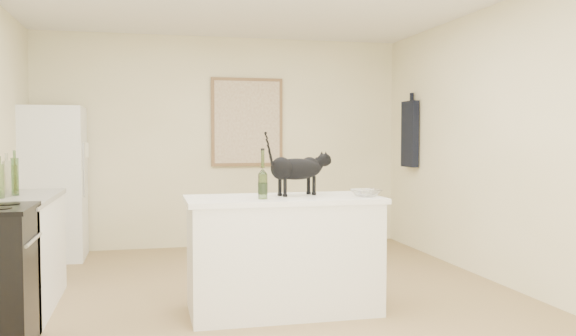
{
  "coord_description": "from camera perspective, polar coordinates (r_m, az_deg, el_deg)",
  "views": [
    {
      "loc": [
        -0.92,
        -4.7,
        1.36
      ],
      "look_at": [
        0.15,
        -0.15,
        1.12
      ],
      "focal_mm": 37.33,
      "sensor_mm": 36.0,
      "label": 1
    }
  ],
  "objects": [
    {
      "name": "floor",
      "position": [
        4.97,
        -2.13,
        -12.93
      ],
      "size": [
        5.5,
        5.5,
        0.0
      ],
      "primitive_type": "plane",
      "color": "#92754D",
      "rests_on": "ground"
    },
    {
      "name": "wall_back",
      "position": [
        7.5,
        -6.2,
        2.46
      ],
      "size": [
        4.5,
        0.0,
        4.5
      ],
      "primitive_type": "plane",
      "rotation": [
        1.57,
        0.0,
        0.0
      ],
      "color": "#F6EABE",
      "rests_on": "ground"
    },
    {
      "name": "wall_front",
      "position": [
        2.15,
        12.05,
        1.29
      ],
      "size": [
        4.5,
        0.0,
        4.5
      ],
      "primitive_type": "plane",
      "rotation": [
        -1.57,
        0.0,
        0.0
      ],
      "color": "#F6EABE",
      "rests_on": "ground"
    },
    {
      "name": "wall_right",
      "position": [
        5.67,
        20.79,
        2.14
      ],
      "size": [
        0.0,
        5.5,
        5.5
      ],
      "primitive_type": "plane",
      "rotation": [
        1.57,
        0.0,
        -1.57
      ],
      "color": "#F6EABE",
      "rests_on": "ground"
    },
    {
      "name": "island_base",
      "position": [
        4.7,
        -0.46,
        -8.46
      ],
      "size": [
        1.44,
        0.67,
        0.86
      ],
      "primitive_type": "cube",
      "color": "white",
      "rests_on": "floor"
    },
    {
      "name": "island_top",
      "position": [
        4.64,
        -0.46,
        -3.0
      ],
      "size": [
        1.5,
        0.7,
        0.04
      ],
      "primitive_type": "cube",
      "color": "white",
      "rests_on": "island_base"
    },
    {
      "name": "left_cabinets",
      "position": [
        5.19,
        -24.7,
        -7.66
      ],
      "size": [
        0.6,
        1.4,
        0.86
      ],
      "primitive_type": "cube",
      "color": "white",
      "rests_on": "floor"
    },
    {
      "name": "left_countertop",
      "position": [
        5.12,
        -24.81,
        -2.71
      ],
      "size": [
        0.62,
        1.44,
        0.04
      ],
      "primitive_type": "cube",
      "color": "gray",
      "rests_on": "left_cabinets"
    },
    {
      "name": "fridge",
      "position": [
        7.14,
        -21.51,
        -1.36
      ],
      "size": [
        0.68,
        0.68,
        1.7
      ],
      "primitive_type": "cube",
      "color": "white",
      "rests_on": "floor"
    },
    {
      "name": "artwork_frame",
      "position": [
        7.52,
        -3.91,
        4.38
      ],
      "size": [
        0.9,
        0.03,
        1.1
      ],
      "primitive_type": "cube",
      "color": "brown",
      "rests_on": "wall_back"
    },
    {
      "name": "artwork_canvas",
      "position": [
        7.5,
        -3.89,
        4.38
      ],
      "size": [
        0.82,
        0.0,
        1.02
      ],
      "primitive_type": "cube",
      "color": "beige",
      "rests_on": "wall_back"
    },
    {
      "name": "hanging_garment",
      "position": [
        7.43,
        11.53,
        3.19
      ],
      "size": [
        0.08,
        0.34,
        0.8
      ],
      "primitive_type": "cube",
      "color": "black",
      "rests_on": "wall_right"
    },
    {
      "name": "black_cat",
      "position": [
        4.72,
        0.78,
        -0.37
      ],
      "size": [
        0.56,
        0.31,
        0.37
      ],
      "primitive_type": null,
      "rotation": [
        0.0,
        0.0,
        0.3
      ],
      "color": "black",
      "rests_on": "island_top"
    },
    {
      "name": "wine_bottle",
      "position": [
        4.46,
        -2.42,
        -0.85
      ],
      "size": [
        0.08,
        0.08,
        0.33
      ],
      "primitive_type": "cylinder",
      "rotation": [
        0.0,
        0.0,
        0.23
      ],
      "color": "#345823",
      "rests_on": "island_top"
    },
    {
      "name": "glass_bowl",
      "position": [
        4.69,
        7.43,
        -2.37
      ],
      "size": [
        0.26,
        0.26,
        0.06
      ],
      "primitive_type": "imported",
      "rotation": [
        0.0,
        0.0,
        0.14
      ],
      "color": "white",
      "rests_on": "island_top"
    },
    {
      "name": "fridge_paper",
      "position": [
        7.19,
        -18.72,
        1.62
      ],
      "size": [
        0.05,
        0.12,
        0.17
      ],
      "primitive_type": "cube",
      "rotation": [
        0.0,
        0.0,
        -0.39
      ],
      "color": "white",
      "rests_on": "fridge"
    },
    {
      "name": "counter_bottle_cluster",
      "position": [
        5.13,
        -25.03,
        -0.96
      ],
      "size": [
        0.12,
        0.46,
        0.3
      ],
      "color": "#2F551D",
      "rests_on": "left_countertop"
    }
  ]
}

